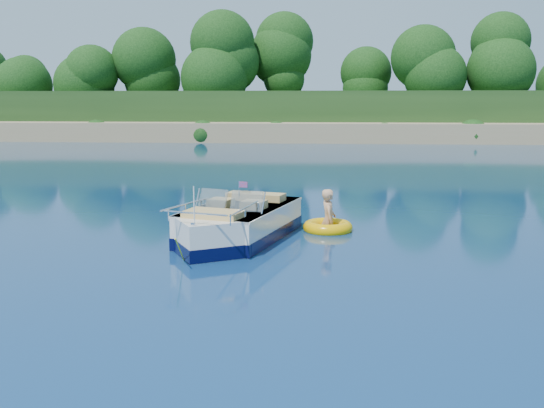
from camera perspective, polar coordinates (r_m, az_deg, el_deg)
The scene contains 6 objects.
ground at distance 12.71m, azimuth -8.42°, elevation -5.22°, with size 160.00×160.00×0.00m, color #092344.
shoreline at distance 75.80m, azimuth 2.65°, elevation 8.03°, with size 170.00×59.00×6.00m.
treeline at distance 53.08m, azimuth 1.78°, elevation 12.23°, with size 150.00×7.12×8.19m.
motorboat at distance 14.18m, azimuth -3.48°, elevation -2.13°, with size 2.78×5.20×1.77m.
tow_tube at distance 15.38m, azimuth 5.27°, elevation -2.20°, with size 1.58×1.58×0.33m.
boy at distance 15.42m, azimuth 5.29°, elevation -2.49°, with size 0.59×0.39×1.62m, color tan.
Camera 1 is at (2.86, -11.94, 3.26)m, focal length 40.00 mm.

